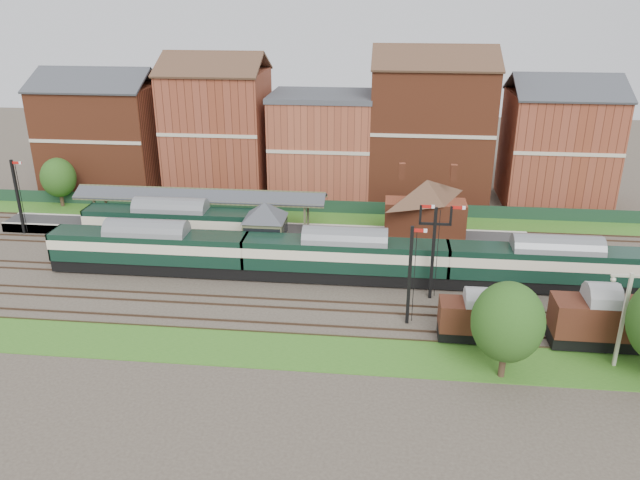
# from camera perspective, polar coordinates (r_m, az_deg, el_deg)

# --- Properties ---
(ground) EXTENTS (160.00, 160.00, 0.00)m
(ground) POSITION_cam_1_polar(r_m,az_deg,el_deg) (55.97, -2.51, -3.52)
(ground) COLOR #473D33
(ground) RESTS_ON ground
(grass_back) EXTENTS (90.00, 4.50, 0.06)m
(grass_back) POSITION_cam_1_polar(r_m,az_deg,el_deg) (70.61, -0.59, 2.04)
(grass_back) COLOR #2D6619
(grass_back) RESTS_ON ground
(grass_front) EXTENTS (90.00, 5.00, 0.06)m
(grass_front) POSITION_cam_1_polar(r_m,az_deg,el_deg) (45.56, -4.77, -9.92)
(grass_front) COLOR #2D6619
(grass_front) RESTS_ON ground
(fence) EXTENTS (90.00, 0.12, 1.50)m
(fence) POSITION_cam_1_polar(r_m,az_deg,el_deg) (72.25, -0.41, 3.12)
(fence) COLOR #193823
(fence) RESTS_ON ground
(platform) EXTENTS (55.00, 3.40, 1.00)m
(platform) POSITION_cam_1_polar(r_m,az_deg,el_deg) (65.44, -5.59, 0.74)
(platform) COLOR #2D2D2D
(platform) RESTS_ON ground
(signal_box) EXTENTS (5.40, 5.40, 6.00)m
(signal_box) POSITION_cam_1_polar(r_m,az_deg,el_deg) (58.15, -5.01, 0.84)
(signal_box) COLOR #5F7351
(signal_box) RESTS_ON ground
(brick_hut) EXTENTS (3.20, 2.64, 2.94)m
(brick_hut) POSITION_cam_1_polar(r_m,az_deg,el_deg) (57.95, 2.84, -1.31)
(brick_hut) COLOR brown
(brick_hut) RESTS_ON ground
(station_building) EXTENTS (8.10, 8.10, 5.90)m
(station_building) POSITION_cam_1_polar(r_m,az_deg,el_deg) (63.11, 9.62, 3.06)
(station_building) COLOR brown
(station_building) RESTS_ON platform
(canopy) EXTENTS (26.00, 3.89, 4.08)m
(canopy) POSITION_cam_1_polar(r_m,az_deg,el_deg) (65.55, -10.87, 4.26)
(canopy) COLOR #4E5032
(canopy) RESTS_ON platform
(semaphore_bracket) EXTENTS (3.60, 0.25, 8.18)m
(semaphore_bracket) POSITION_cam_1_polar(r_m,az_deg,el_deg) (51.42, 10.37, -0.61)
(semaphore_bracket) COLOR black
(semaphore_bracket) RESTS_ON ground
(semaphore_platform_end) EXTENTS (1.23, 0.25, 8.00)m
(semaphore_platform_end) POSITION_cam_1_polar(r_m,az_deg,el_deg) (72.00, -25.90, 3.65)
(semaphore_platform_end) COLOR black
(semaphore_platform_end) RESTS_ON ground
(semaphore_siding) EXTENTS (1.23, 0.25, 8.00)m
(semaphore_siding) POSITION_cam_1_polar(r_m,az_deg,el_deg) (47.36, 8.23, -3.11)
(semaphore_siding) COLOR black
(semaphore_siding) RESTS_ON ground
(yard_lamp) EXTENTS (2.60, 0.22, 7.00)m
(yard_lamp) POSITION_cam_1_polar(r_m,az_deg,el_deg) (46.25, 26.03, -6.15)
(yard_lamp) COLOR beige
(yard_lamp) RESTS_ON ground
(town_backdrop) EXTENTS (69.00, 10.00, 16.00)m
(town_backdrop) POSITION_cam_1_polar(r_m,az_deg,el_deg) (77.28, 0.05, 9.18)
(town_backdrop) COLOR brown
(town_backdrop) RESTS_ON ground
(dmu_train) EXTENTS (53.29, 2.80, 4.09)m
(dmu_train) POSITION_cam_1_polar(r_m,az_deg,el_deg) (54.52, 2.28, -1.47)
(dmu_train) COLOR black
(dmu_train) RESTS_ON ground
(platform_railcar) EXTENTS (17.54, 2.77, 4.04)m
(platform_railcar) POSITION_cam_1_polar(r_m,az_deg,el_deg) (63.99, -13.37, 1.52)
(platform_railcar) COLOR black
(platform_railcar) RESTS_ON ground
(goods_van_a) EXTENTS (5.29, 2.29, 3.21)m
(goods_van_a) POSITION_cam_1_polar(r_m,az_deg,el_deg) (47.08, 14.05, -6.89)
(goods_van_a) COLOR black
(goods_van_a) RESTS_ON ground
(goods_van_b) EXTENTS (6.37, 2.76, 3.86)m
(goods_van_b) POSITION_cam_1_polar(r_m,az_deg,el_deg) (48.91, 24.05, -6.66)
(goods_van_b) COLOR black
(goods_van_b) RESTS_ON ground
(tree_far) EXTENTS (4.69, 4.69, 6.84)m
(tree_far) POSITION_cam_1_polar(r_m,az_deg,el_deg) (42.20, 16.78, -7.20)
(tree_far) COLOR #382619
(tree_far) RESTS_ON ground
(tree_back) EXTENTS (4.03, 4.03, 5.89)m
(tree_back) POSITION_cam_1_polar(r_m,az_deg,el_deg) (79.64, -22.81, 5.29)
(tree_back) COLOR #382619
(tree_back) RESTS_ON ground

